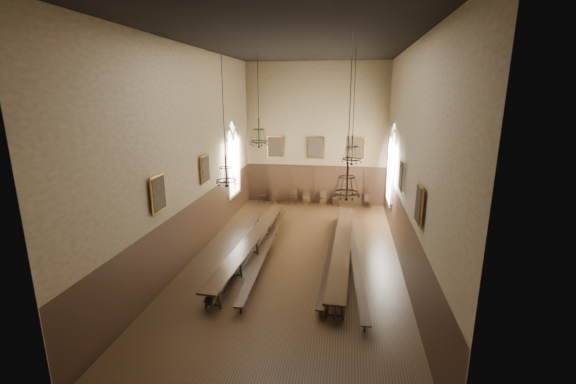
% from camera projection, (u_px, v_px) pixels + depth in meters
% --- Properties ---
extents(floor, '(9.00, 18.00, 0.02)m').
position_uv_depth(floor, '(296.00, 259.00, 17.01)').
color(floor, black).
rests_on(floor, ground).
extents(ceiling, '(9.00, 18.00, 0.02)m').
position_uv_depth(ceiling, '(297.00, 42.00, 14.75)').
color(ceiling, black).
rests_on(ceiling, ground).
extents(wall_back, '(9.00, 0.02, 9.00)m').
position_uv_depth(wall_back, '(316.00, 135.00, 24.50)').
color(wall_back, '#796A4B').
rests_on(wall_back, ground).
extents(wall_front, '(9.00, 0.02, 9.00)m').
position_uv_depth(wall_front, '(231.00, 235.00, 7.27)').
color(wall_front, '#796A4B').
rests_on(wall_front, ground).
extents(wall_left, '(0.02, 18.00, 9.00)m').
position_uv_depth(wall_left, '(193.00, 155.00, 16.57)').
color(wall_left, '#796A4B').
rests_on(wall_left, ground).
extents(wall_right, '(0.02, 18.00, 9.00)m').
position_uv_depth(wall_right, '(409.00, 161.00, 15.19)').
color(wall_right, '#796A4B').
rests_on(wall_right, ground).
extents(wainscot_panelling, '(9.00, 18.00, 2.50)m').
position_uv_depth(wainscot_panelling, '(296.00, 232.00, 16.69)').
color(wainscot_panelling, black).
rests_on(wainscot_panelling, floor).
extents(table_left, '(1.17, 10.21, 0.79)m').
position_uv_depth(table_left, '(252.00, 246.00, 17.35)').
color(table_left, black).
rests_on(table_left, floor).
extents(table_right, '(0.99, 10.33, 0.80)m').
position_uv_depth(table_right, '(342.00, 251.00, 16.78)').
color(table_right, black).
rests_on(table_right, floor).
extents(bench_left_outer, '(0.90, 9.91, 0.45)m').
position_uv_depth(bench_left_outer, '(241.00, 248.00, 17.44)').
color(bench_left_outer, black).
rests_on(bench_left_outer, floor).
extents(bench_left_inner, '(0.68, 10.59, 0.48)m').
position_uv_depth(bench_left_inner, '(267.00, 248.00, 17.39)').
color(bench_left_inner, black).
rests_on(bench_left_inner, floor).
extents(bench_right_inner, '(0.48, 9.30, 0.42)m').
position_uv_depth(bench_right_inner, '(330.00, 256.00, 16.66)').
color(bench_right_inner, black).
rests_on(bench_right_inner, floor).
extents(bench_right_outer, '(0.94, 10.71, 0.48)m').
position_uv_depth(bench_right_outer, '(354.00, 257.00, 16.47)').
color(bench_right_outer, black).
rests_on(bench_right_outer, floor).
extents(chair_0, '(0.54, 0.54, 1.02)m').
position_uv_depth(chair_0, '(263.00, 198.00, 25.62)').
color(chair_0, black).
rests_on(chair_0, floor).
extents(chair_1, '(0.47, 0.47, 0.87)m').
position_uv_depth(chair_1, '(275.00, 199.00, 25.44)').
color(chair_1, black).
rests_on(chair_1, floor).
extents(chair_2, '(0.47, 0.47, 0.96)m').
position_uv_depth(chair_2, '(293.00, 200.00, 25.29)').
color(chair_2, black).
rests_on(chair_2, floor).
extents(chair_3, '(0.46, 0.46, 0.94)m').
position_uv_depth(chair_3, '(306.00, 200.00, 25.21)').
color(chair_3, black).
rests_on(chair_3, floor).
extents(chair_4, '(0.48, 0.48, 0.92)m').
position_uv_depth(chair_4, '(323.00, 201.00, 25.03)').
color(chair_4, black).
rests_on(chair_4, floor).
extents(chair_5, '(0.48, 0.48, 1.04)m').
position_uv_depth(chair_5, '(336.00, 201.00, 24.93)').
color(chair_5, black).
rests_on(chair_5, floor).
extents(chair_7, '(0.42, 0.42, 0.86)m').
position_uv_depth(chair_7, '(367.00, 203.00, 24.54)').
color(chair_7, black).
rests_on(chair_7, floor).
extents(chandelier_back_left, '(0.90, 0.90, 4.32)m').
position_uv_depth(chandelier_back_left, '(259.00, 136.00, 18.33)').
color(chandelier_back_left, black).
rests_on(chandelier_back_left, ceiling).
extents(chandelier_back_right, '(0.88, 0.88, 5.02)m').
position_uv_depth(chandelier_back_right, '(352.00, 152.00, 17.70)').
color(chandelier_back_right, black).
rests_on(chandelier_back_right, ceiling).
extents(chandelier_front_left, '(0.76, 0.76, 5.19)m').
position_uv_depth(chandelier_front_left, '(226.00, 170.00, 14.20)').
color(chandelier_front_left, black).
rests_on(chandelier_front_left, ceiling).
extents(chandelier_front_right, '(0.86, 0.86, 5.35)m').
position_uv_depth(chandelier_front_right, '(347.00, 182.00, 13.02)').
color(chandelier_front_right, black).
rests_on(chandelier_front_right, ceiling).
extents(portrait_back_0, '(1.10, 0.12, 1.40)m').
position_uv_depth(portrait_back_0, '(275.00, 147.00, 24.97)').
color(portrait_back_0, '#C7892F').
rests_on(portrait_back_0, wall_back).
extents(portrait_back_1, '(1.10, 0.12, 1.40)m').
position_uv_depth(portrait_back_1, '(315.00, 148.00, 24.57)').
color(portrait_back_1, '#C7892F').
rests_on(portrait_back_1, wall_back).
extents(portrait_back_2, '(1.10, 0.12, 1.40)m').
position_uv_depth(portrait_back_2, '(356.00, 149.00, 24.18)').
color(portrait_back_2, '#C7892F').
rests_on(portrait_back_2, wall_back).
extents(portrait_left_0, '(0.12, 1.00, 1.30)m').
position_uv_depth(portrait_left_0, '(205.00, 169.00, 17.70)').
color(portrait_left_0, '#C7892F').
rests_on(portrait_left_0, wall_left).
extents(portrait_left_1, '(0.12, 1.00, 1.30)m').
position_uv_depth(portrait_left_1, '(158.00, 194.00, 13.40)').
color(portrait_left_1, '#C7892F').
rests_on(portrait_left_1, wall_left).
extents(portrait_right_0, '(0.12, 1.00, 1.30)m').
position_uv_depth(portrait_right_0, '(401.00, 175.00, 16.37)').
color(portrait_right_0, '#C7892F').
rests_on(portrait_right_0, wall_right).
extents(portrait_right_1, '(0.12, 1.00, 1.30)m').
position_uv_depth(portrait_right_1, '(419.00, 205.00, 12.07)').
color(portrait_right_1, '#C7892F').
rests_on(portrait_right_1, wall_right).
extents(window_right, '(0.20, 2.20, 4.60)m').
position_uv_depth(window_right, '(391.00, 164.00, 20.74)').
color(window_right, white).
rests_on(window_right, wall_right).
extents(window_left, '(0.20, 2.20, 4.60)m').
position_uv_depth(window_left, '(233.00, 159.00, 22.09)').
color(window_left, white).
rests_on(window_left, wall_left).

